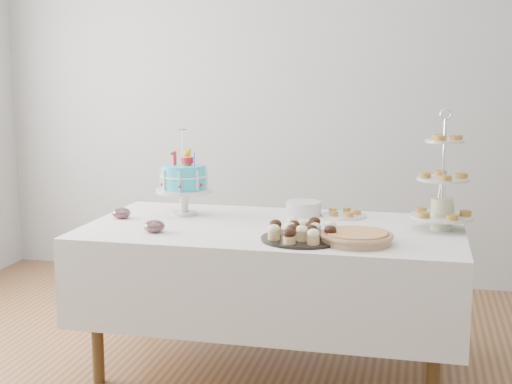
% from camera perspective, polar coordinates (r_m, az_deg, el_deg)
% --- Properties ---
extents(walls, '(5.04, 4.04, 2.70)m').
position_cam_1_polar(walls, '(3.29, 0.31, 6.05)').
color(walls, '#A4A6A9').
rests_on(walls, floor).
extents(table, '(1.92, 1.02, 0.77)m').
position_cam_1_polar(table, '(3.72, 1.33, -6.19)').
color(table, silver).
rests_on(table, floor).
extents(birthday_cake, '(0.31, 0.31, 0.47)m').
position_cam_1_polar(birthday_cake, '(3.95, -5.79, 0.01)').
color(birthday_cake, silver).
rests_on(birthday_cake, table).
extents(cupcake_tray, '(0.39, 0.39, 0.09)m').
position_cam_1_polar(cupcake_tray, '(3.36, 3.73, -3.14)').
color(cupcake_tray, black).
rests_on(cupcake_tray, table).
extents(pie, '(0.34, 0.34, 0.05)m').
position_cam_1_polar(pie, '(3.33, 8.05, -3.58)').
color(pie, tan).
rests_on(pie, table).
extents(tiered_stand, '(0.31, 0.31, 0.61)m').
position_cam_1_polar(tiered_stand, '(3.66, 14.73, 0.95)').
color(tiered_stand, silver).
rests_on(tiered_stand, table).
extents(plate_stack, '(0.20, 0.20, 0.08)m').
position_cam_1_polar(plate_stack, '(3.95, 3.82, -1.31)').
color(plate_stack, silver).
rests_on(plate_stack, table).
extents(pastry_plate, '(0.24, 0.24, 0.04)m').
position_cam_1_polar(pastry_plate, '(3.94, 7.04, -1.73)').
color(pastry_plate, silver).
rests_on(pastry_plate, table).
extents(jam_bowl_a, '(0.11, 0.11, 0.06)m').
position_cam_1_polar(jam_bowl_a, '(3.56, -8.14, -2.75)').
color(jam_bowl_a, silver).
rests_on(jam_bowl_a, table).
extents(jam_bowl_b, '(0.10, 0.10, 0.06)m').
position_cam_1_polar(jam_bowl_b, '(3.92, -10.72, -1.68)').
color(jam_bowl_b, silver).
rests_on(jam_bowl_b, table).
extents(utensil_pitcher, '(0.12, 0.11, 0.24)m').
position_cam_1_polar(utensil_pitcher, '(3.69, 14.63, -1.62)').
color(utensil_pitcher, silver).
rests_on(utensil_pitcher, table).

